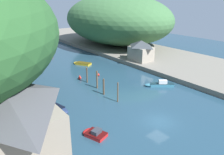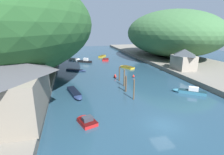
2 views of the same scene
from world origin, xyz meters
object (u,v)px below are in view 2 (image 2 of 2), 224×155
boat_small_dinghy (75,59)px  channel_buoy_far (133,76)px  boat_navy_launch (75,94)px  boat_cabin_cruiser (103,56)px  boat_white_cruiser (84,61)px  channel_buoy_near (115,76)px  person_on_quay (38,86)px  boat_open_rowboat (189,91)px  boat_mid_channel (126,67)px  waterfront_building (8,86)px  boathouse_shed (30,73)px  boat_far_right_bank (77,70)px  boat_red_skiff (106,59)px  right_bank_cottage (184,59)px  boat_far_upstream (86,120)px

boat_small_dinghy → channel_buoy_far: channel_buoy_far is taller
boat_navy_launch → boat_cabin_cruiser: (12.49, 39.54, 0.01)m
boat_white_cruiser → boat_cabin_cruiser: size_ratio=1.05×
boat_navy_launch → channel_buoy_near: channel_buoy_near is taller
person_on_quay → boat_open_rowboat: bearing=-112.6°
boat_small_dinghy → channel_buoy_far: size_ratio=5.84×
boat_open_rowboat → person_on_quay: bearing=118.8°
boat_mid_channel → channel_buoy_far: channel_buoy_far is taller
waterfront_building → boat_open_rowboat: 28.34m
boat_mid_channel → boat_open_rowboat: bearing=-105.8°
boathouse_shed → boat_far_right_bank: 15.54m
boat_cabin_cruiser → boat_red_skiff: bearing=-58.8°
right_bank_cottage → boat_navy_launch: (-27.62, -9.06, -3.38)m
boat_white_cruiser → boat_mid_channel: bearing=-100.0°
boat_mid_channel → boat_far_right_bank: size_ratio=0.93×
boat_navy_launch → channel_buoy_far: bearing=-162.4°
boat_mid_channel → channel_buoy_far: bearing=-125.8°
boat_white_cruiser → channel_buoy_near: bearing=-130.0°
boat_white_cruiser → boat_open_rowboat: bearing=-119.4°
boat_navy_launch → boat_far_right_bank: size_ratio=1.18×
boat_open_rowboat → channel_buoy_far: boat_open_rowboat is taller
boat_white_cruiser → boat_cabin_cruiser: 12.88m
boat_white_cruiser → boat_far_upstream: size_ratio=1.49×
boat_far_right_bank → person_on_quay: size_ratio=3.26×
boat_far_upstream → person_on_quay: 12.30m
boat_far_right_bank → channel_buoy_far: 16.00m
right_bank_cottage → boat_mid_channel: size_ratio=1.16×
boathouse_shed → boat_white_cruiser: bearing=62.9°
boathouse_shed → boat_open_rowboat: 29.69m
channel_buoy_near → boat_open_rowboat: bearing=-51.2°
boat_open_rowboat → channel_buoy_far: (-6.00, 12.18, -0.11)m
right_bank_cottage → boat_small_dinghy: 37.16m
boat_navy_launch → person_on_quay: bearing=-16.9°
person_on_quay → boat_navy_launch: bearing=-106.9°
boat_open_rowboat → boat_far_right_bank: bearing=78.7°
boathouse_shed → channel_buoy_far: size_ratio=10.20×
boat_red_skiff → person_on_quay: 36.26m
boathouse_shed → person_on_quay: size_ratio=4.56×
boat_far_upstream → channel_buoy_near: 20.48m
waterfront_building → boat_cabin_cruiser: waterfront_building is taller
boat_mid_channel → channel_buoy_far: 10.10m
right_bank_cottage → boat_far_upstream: (-26.64, -18.69, -3.39)m
boat_navy_launch → right_bank_cottage: bearing=-175.1°
boat_white_cruiser → boat_navy_launch: (-4.21, -29.67, -0.13)m
boat_small_dinghy → channel_buoy_far: bearing=50.9°
channel_buoy_near → boat_cabin_cruiser: bearing=84.5°
boat_red_skiff → boat_white_cruiser: 8.11m
boat_far_right_bank → person_on_quay: (-7.14, -17.58, 1.80)m
right_bank_cottage → channel_buoy_near: (-18.04, -0.10, -3.32)m
boat_cabin_cruiser → boat_far_right_bank: bearing=-83.1°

